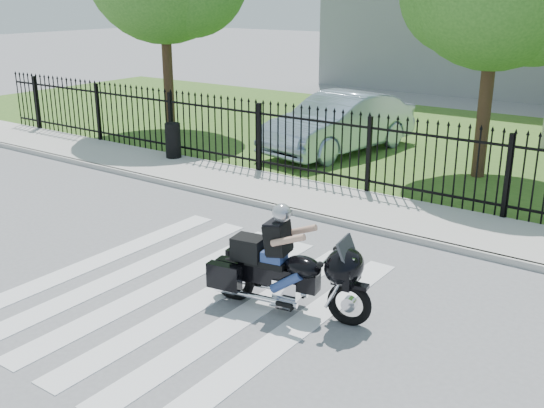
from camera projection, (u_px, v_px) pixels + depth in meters
The scene contains 9 objects.
ground at pixel (182, 293), 9.65m from camera, with size 120.00×120.00×0.00m, color slate.
crosswalk at pixel (182, 293), 9.64m from camera, with size 5.00×5.50×0.01m, color silver, non-canonical shape.
sidewalk at pixel (345, 205), 13.49m from camera, with size 40.00×2.00×0.12m, color #ADAAA3.
curb at pixel (320, 218), 12.71m from camera, with size 40.00×0.12×0.12m, color #ADAAA3.
grass_strip at pixel (461, 146), 18.90m from camera, with size 40.00×12.00×0.02m, color #355C1F.
iron_fence at pixel (369, 157), 13.99m from camera, with size 26.00×0.04×1.80m.
motorcycle_rider at pixel (284, 267), 8.95m from camera, with size 2.45×1.05×1.63m.
parked_car at pixel (340, 123), 17.89m from camera, with size 1.75×5.00×1.65m, color #A9BDD4.
litter_bin at pixel (173, 140), 16.99m from camera, with size 0.41×0.41×0.93m, color black.
Camera 1 is at (6.19, -6.30, 4.33)m, focal length 42.00 mm.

